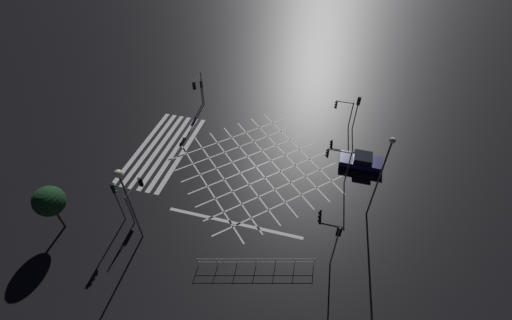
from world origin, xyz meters
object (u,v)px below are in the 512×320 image
traffic_light_sw_main (198,86)px  street_lamp_west (383,168)px  traffic_light_se_main (136,192)px  traffic_light_nw_main (358,107)px  traffic_light_ne_main (337,238)px  traffic_light_sw_cross (202,87)px  traffic_light_se_cross (116,195)px  waiting_car (361,161)px  street_tree_near (49,201)px  traffic_light_nw_cross (342,108)px  traffic_light_median_north (337,158)px  street_lamp_east (124,189)px

traffic_light_sw_main → street_lamp_west: 22.66m
traffic_light_se_main → traffic_light_nw_main: bearing=-46.0°
traffic_light_ne_main → traffic_light_sw_cross: (-17.66, -17.32, -0.94)m
traffic_light_se_cross → waiting_car: size_ratio=1.07×
street_tree_near → waiting_car: street_tree_near is taller
traffic_light_nw_cross → traffic_light_nw_main: traffic_light_nw_main is taller
traffic_light_median_north → traffic_light_se_cross: (9.15, -16.47, 0.31)m
traffic_light_nw_cross → traffic_light_median_north: traffic_light_median_north is taller
traffic_light_median_north → traffic_light_sw_main: traffic_light_sw_main is taller
traffic_light_sw_main → traffic_light_sw_cross: traffic_light_sw_main is taller
traffic_light_nw_cross → street_lamp_east: street_lamp_east is taller
traffic_light_ne_main → traffic_light_median_north: size_ratio=1.16×
traffic_light_median_north → traffic_light_sw_cross: (-8.93, -16.54, -0.57)m
traffic_light_nw_cross → traffic_light_nw_main: size_ratio=0.77×
traffic_light_median_north → traffic_light_nw_cross: bearing=-88.9°
traffic_light_median_north → traffic_light_se_main: bearing=26.8°
traffic_light_median_north → street_tree_near: (11.15, -21.01, 0.41)m
traffic_light_sw_cross → street_lamp_west: 23.51m
traffic_light_nw_cross → street_tree_near: (20.06, -20.85, 0.92)m
traffic_light_nw_cross → street_tree_near: size_ratio=0.72×
traffic_light_sw_cross → traffic_light_se_main: size_ratio=0.98×
traffic_light_sw_cross → traffic_light_se_main: (16.81, 0.94, 0.11)m
traffic_light_nw_main → traffic_light_sw_main: size_ratio=0.97×
traffic_light_nw_main → traffic_light_se_main: bearing=-46.0°
traffic_light_se_cross → traffic_light_nw_cross: bearing=47.9°
traffic_light_nw_cross → traffic_light_sw_cross: traffic_light_nw_cross is taller
traffic_light_sw_main → traffic_light_se_main: (15.57, 0.80, -0.79)m
traffic_light_se_cross → traffic_light_ne_main: bearing=1.4°
traffic_light_se_cross → street_lamp_east: (1.19, 2.21, 2.58)m
street_tree_near → waiting_car: (-14.02, 23.51, -2.67)m
street_lamp_west → traffic_light_ne_main: bearing=-24.6°
traffic_light_ne_main → street_lamp_west: 6.51m
traffic_light_ne_main → traffic_light_se_cross: traffic_light_ne_main is taller
traffic_light_nw_cross → street_tree_near: bearing=43.9°
traffic_light_sw_cross → traffic_light_se_main: traffic_light_se_main is taller
street_lamp_east → street_tree_near: size_ratio=1.69×
street_lamp_east → waiting_car: (-13.21, 16.75, -5.16)m
street_lamp_east → street_lamp_west: bearing=112.0°
traffic_light_median_north → traffic_light_se_cross: 18.84m
traffic_light_ne_main → traffic_light_se_main: bearing=87.0°
waiting_car → traffic_light_nw_main: bearing=-78.7°
traffic_light_nw_cross → street_lamp_east: size_ratio=0.43×
traffic_light_se_main → street_lamp_west: size_ratio=0.39×
street_lamp_west → traffic_light_nw_cross: bearing=-164.1°
traffic_light_ne_main → traffic_light_sw_cross: traffic_light_ne_main is taller
traffic_light_sw_cross → traffic_light_median_north: bearing=-28.4°
traffic_light_nw_main → traffic_light_ne_main: traffic_light_ne_main is taller
street_lamp_west → street_tree_near: (7.92, -24.32, -2.34)m
traffic_light_nw_cross → traffic_light_sw_cross: (-0.01, -16.38, -0.05)m
traffic_light_nw_main → traffic_light_se_main: (16.37, -16.98, -0.60)m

